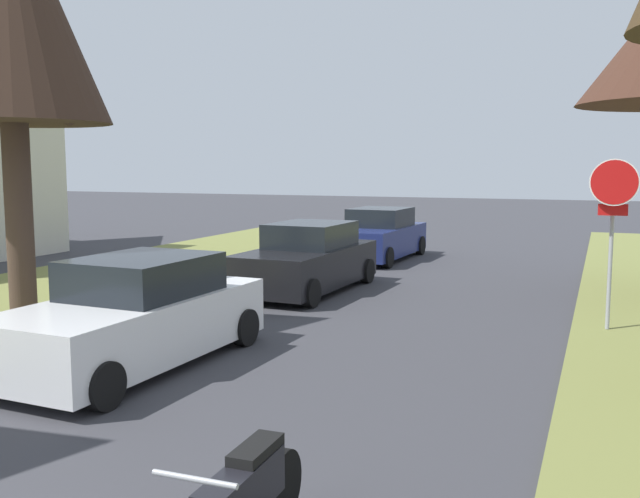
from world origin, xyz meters
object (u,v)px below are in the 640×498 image
object	(u,v)px
stop_sign_far	(613,207)
parked_sedan_white	(136,316)
street_tree_left_mid_a	(8,3)
parked_sedan_black	(308,260)
parked_sedan_navy	(379,236)

from	to	relation	value
stop_sign_far	parked_sedan_white	bearing A→B (deg)	-143.00
street_tree_left_mid_a	parked_sedan_black	xyz separation A→B (m)	(2.65, 5.90, -4.73)
stop_sign_far	parked_sedan_navy	distance (m)	10.15
parked_sedan_white	parked_sedan_black	bearing A→B (deg)	90.63
street_tree_left_mid_a	stop_sign_far	bearing A→B (deg)	24.84
street_tree_left_mid_a	parked_sedan_white	world-z (taller)	street_tree_left_mid_a
street_tree_left_mid_a	parked_sedan_white	distance (m)	5.49
street_tree_left_mid_a	parked_sedan_black	bearing A→B (deg)	65.85
parked_sedan_navy	parked_sedan_black	bearing A→B (deg)	-88.72
parked_sedan_white	parked_sedan_black	distance (m)	6.49
parked_sedan_navy	parked_sedan_white	bearing A→B (deg)	-89.06
stop_sign_far	parked_sedan_white	world-z (taller)	stop_sign_far
parked_sedan_black	parked_sedan_navy	bearing A→B (deg)	91.28
stop_sign_far	street_tree_left_mid_a	distance (m)	10.52
stop_sign_far	parked_sedan_navy	bearing A→B (deg)	130.73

